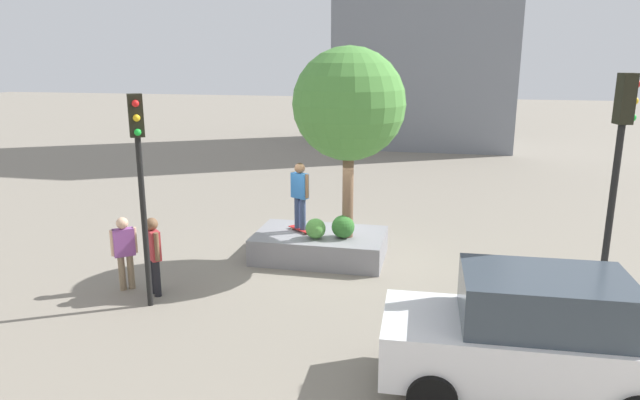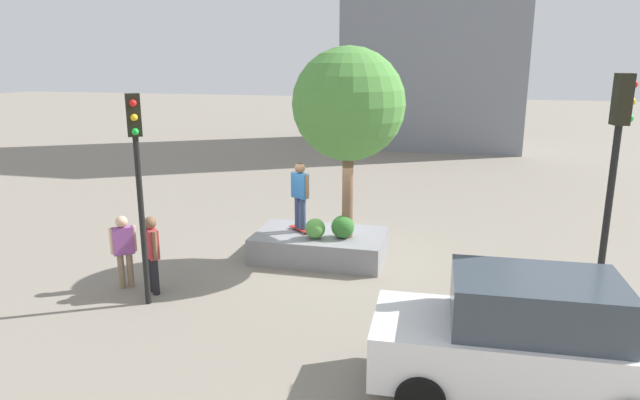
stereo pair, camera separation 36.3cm
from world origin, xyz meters
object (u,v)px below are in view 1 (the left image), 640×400
Objects in this scene: traffic_light_corner at (140,165)px; skateboarder at (300,191)px; plaza_tree at (349,105)px; passerby_with_bag at (154,251)px; planter_ledge at (320,245)px; skateboard at (300,229)px; sedan_parked at (530,336)px; traffic_light_median at (617,167)px; pedestrian_crossing at (124,248)px.

skateboarder is at bearing -122.55° from traffic_light_corner.
plaza_tree is 2.66× the size of passerby_with_bag.
planter_ledge is 1.54m from skateboarder.
skateboard is (0.55, -0.06, 0.40)m from planter_ledge.
sedan_parked is at bearing 132.12° from skateboard.
sedan_parked is at bearing 166.07° from traffic_light_corner.
plaza_tree is 1.06× the size of traffic_light_corner.
traffic_light_median is 2.88× the size of pedestrian_crossing.
plaza_tree is 5.21m from traffic_light_corner.
planter_ledge is at bearing -9.52° from plaza_tree.
traffic_light_corner reaches higher than sedan_parked.
traffic_light_corner reaches higher than skateboarder.
traffic_light_median is at bearing 178.19° from passerby_with_bag.
skateboarder is 0.40× the size of traffic_light_corner.
plaza_tree is 6.34× the size of skateboard.
skateboard is at bearing -8.07° from plaza_tree.
sedan_parked is 0.99× the size of traffic_light_corner.
skateboarder reaches higher than pedestrian_crossing.
traffic_light_corner is at bearing 143.68° from pedestrian_crossing.
plaza_tree is at bearing 171.93° from skateboard.
traffic_light_median reaches higher than passerby_with_bag.
traffic_light_corner reaches higher than planter_ledge.
skateboarder is (1.30, -0.18, -2.27)m from plaza_tree.
skateboarder reaches higher than planter_ledge.
planter_ledge is at bearing -50.85° from sedan_parked.
planter_ledge is 0.68m from skateboard.
passerby_with_bag is at bearing -74.99° from traffic_light_corner.
plaza_tree reaches higher than pedestrian_crossing.
passerby_with_bag is (2.53, 3.18, 0.30)m from skateboard.
skateboard is 7.52m from sedan_parked.
skateboarder is at bearing -128.46° from passerby_with_bag.
traffic_light_corner reaches higher than skateboard.
skateboarder is 0.99× the size of passerby_with_bag.
sedan_parked is (-4.49, 5.51, 0.69)m from planter_ledge.
planter_ledge is at bearing -29.64° from traffic_light_median.
plaza_tree is at bearing -148.37° from pedestrian_crossing.
traffic_light_corner is (7.42, -1.84, 2.03)m from sedan_parked.
plaza_tree reaches higher than skateboard.
sedan_parked is at bearing 162.48° from passerby_with_bag.
skateboarder is 4.13m from passerby_with_bag.
planter_ledge is 1.88× the size of passerby_with_bag.
traffic_light_median is (-6.55, 3.47, 2.60)m from skateboard.
sedan_parked is at bearing 132.12° from skateboarder.
skateboard is 5.00m from traffic_light_corner.
skateboard is at bearing -137.65° from pedestrian_crossing.
pedestrian_crossing is at bearing 42.35° from skateboarder.
pedestrian_crossing is at bearing -10.52° from passerby_with_bag.
traffic_light_corner is at bearing 105.01° from passerby_with_bag.
traffic_light_median is (-8.93, -0.26, 0.28)m from traffic_light_corner.
skateboard is 0.44× the size of pedestrian_crossing.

